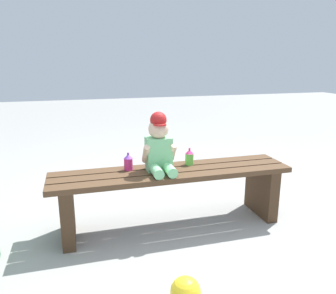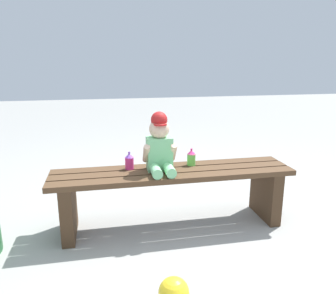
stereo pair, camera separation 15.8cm
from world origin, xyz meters
name	(u,v)px [view 1 (the left image)]	position (x,y,z in m)	size (l,w,h in m)	color
ground_plane	(172,225)	(0.00, 0.00, 0.00)	(16.00, 16.00, 0.00)	#999993
park_bench	(172,187)	(0.00, 0.00, 0.29)	(1.66, 0.36, 0.42)	#513823
child_figure	(159,146)	(-0.09, 0.01, 0.59)	(0.23, 0.27, 0.40)	#7FCC8C
sippy_cup_left	(128,162)	(-0.29, 0.08, 0.47)	(0.06, 0.06, 0.12)	#E5337F
sippy_cup_right	(189,157)	(0.15, 0.08, 0.47)	(0.06, 0.06, 0.12)	#66CC4C
toy_ball	(186,292)	(-0.16, -0.79, 0.07)	(0.15, 0.15, 0.15)	yellow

